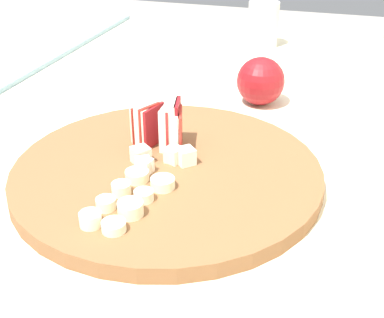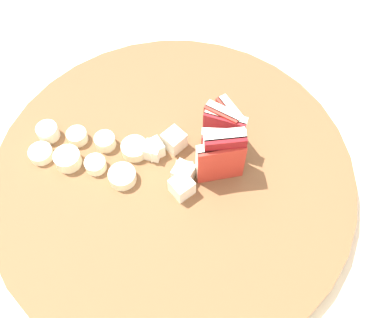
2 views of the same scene
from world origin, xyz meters
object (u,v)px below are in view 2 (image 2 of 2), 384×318
object	(u,v)px
apple_wedge_fan	(223,144)
banana_slice_rows	(88,152)
apple_dice_pile	(174,162)
cutting_board	(173,177)

from	to	relation	value
apple_wedge_fan	banana_slice_rows	size ratio (longest dim) A/B	0.63
apple_dice_pile	banana_slice_rows	world-z (taller)	apple_dice_pile
banana_slice_rows	apple_wedge_fan	bearing A→B (deg)	-175.47
cutting_board	apple_wedge_fan	xyz separation A→B (m)	(-0.05, -0.02, 0.04)
apple_wedge_fan	banana_slice_rows	distance (m)	0.15
cutting_board	banana_slice_rows	xyz separation A→B (m)	(0.10, -0.01, 0.02)
cutting_board	banana_slice_rows	bearing A→B (deg)	-7.33
apple_wedge_fan	apple_dice_pile	bearing A→B (deg)	17.95
cutting_board	banana_slice_rows	world-z (taller)	banana_slice_rows
apple_dice_pile	apple_wedge_fan	bearing A→B (deg)	-162.05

